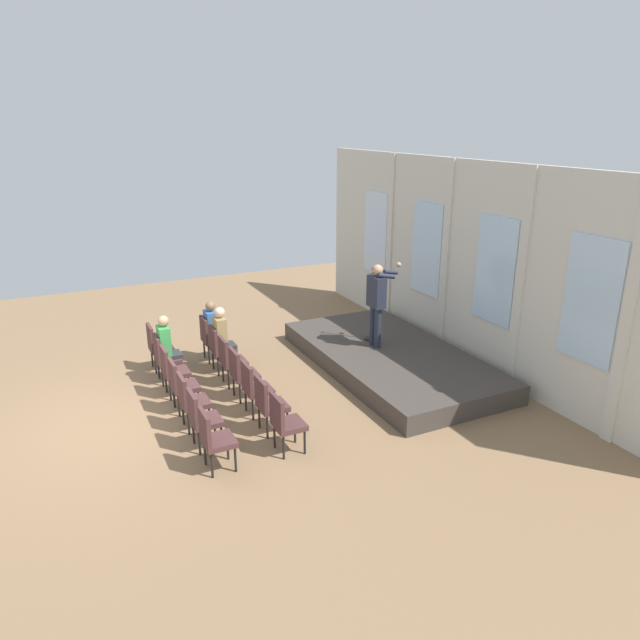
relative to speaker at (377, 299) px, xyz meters
name	(u,v)px	position (x,y,z in m)	size (l,w,h in m)	color
ground_plane	(128,422)	(0.37, -4.98, -1.37)	(17.43, 17.43, 0.00)	#846647
rear_partition	(461,262)	(0.41, 1.72, 0.66)	(10.69, 0.14, 4.05)	beige
stage_platform	(391,359)	(0.37, 0.15, -1.18)	(4.92, 2.55, 0.38)	#3F3833
speaker	(377,299)	(0.00, 0.00, 0.00)	(0.50, 0.69, 1.70)	#232838
mic_stand	(371,324)	(-0.35, 0.11, -0.65)	(0.28, 0.28, 1.56)	black
chair_r0_c0	(210,336)	(-1.62, -3.00, -0.83)	(0.46, 0.44, 0.94)	black
audience_r0_c0	(213,327)	(-1.62, -2.92, -0.66)	(0.36, 0.39, 1.27)	#2D2D33
chair_r0_c1	(219,346)	(-0.95, -3.00, -0.83)	(0.46, 0.44, 0.94)	black
audience_r0_c1	(223,336)	(-0.95, -2.92, -0.63)	(0.36, 0.39, 1.33)	#2D2D33
chair_r0_c2	(230,358)	(-0.29, -3.00, -0.83)	(0.46, 0.44, 0.94)	black
chair_r0_c3	(241,371)	(0.37, -3.00, -0.83)	(0.46, 0.44, 0.94)	black
chair_r0_c4	(254,386)	(1.03, -3.00, -0.83)	(0.46, 0.44, 0.94)	black
chair_r0_c5	(268,402)	(1.70, -3.00, -0.83)	(0.46, 0.44, 0.94)	black
chair_r0_c6	(284,420)	(2.36, -3.00, -0.83)	(0.46, 0.44, 0.94)	black
chair_r1_c0	(157,344)	(-1.62, -4.08, -0.83)	(0.46, 0.44, 0.94)	black
chair_r1_c1	(164,356)	(-0.95, -4.08, -0.83)	(0.46, 0.44, 0.94)	black
audience_r1_c1	(167,345)	(-0.95, -3.99, -0.63)	(0.36, 0.39, 1.32)	#2D2D33
chair_r1_c2	(172,368)	(-0.29, -4.08, -0.83)	(0.46, 0.44, 0.94)	black
chair_r1_c3	(180,382)	(0.37, -4.08, -0.83)	(0.46, 0.44, 0.94)	black
chair_r1_c4	(190,398)	(1.03, -4.08, -0.83)	(0.46, 0.44, 0.94)	black
chair_r1_c5	(201,416)	(1.70, -4.08, -0.83)	(0.46, 0.44, 0.94)	black
chair_r1_c6	(213,437)	(2.36, -4.08, -0.83)	(0.46, 0.44, 0.94)	black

